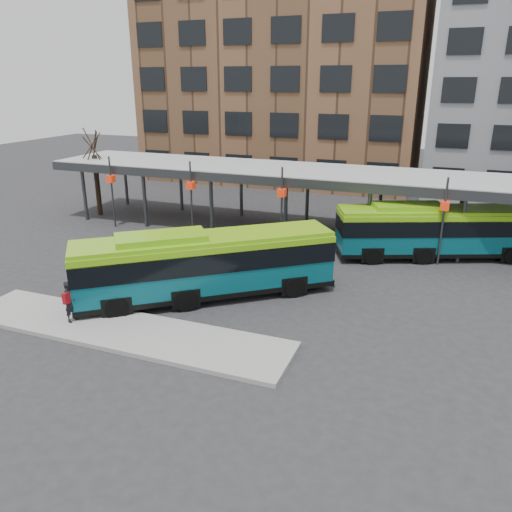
{
  "coord_description": "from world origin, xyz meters",
  "views": [
    {
      "loc": [
        5.87,
        -17.7,
        9.54
      ],
      "look_at": [
        -1.95,
        2.72,
        1.8
      ],
      "focal_mm": 35.0,
      "sensor_mm": 36.0,
      "label": 1
    }
  ],
  "objects_px": {
    "tree": "(97,182)",
    "bus_front": "(205,263)",
    "bus_rear": "(438,230)",
    "pedestrian": "(70,301)"
  },
  "relations": [
    {
      "from": "bus_front",
      "to": "tree",
      "type": "bearing_deg",
      "value": 104.78
    },
    {
      "from": "bus_front",
      "to": "pedestrian",
      "type": "distance_m",
      "value": 5.95
    },
    {
      "from": "tree",
      "to": "bus_front",
      "type": "distance_m",
      "value": 17.72
    },
    {
      "from": "tree",
      "to": "bus_rear",
      "type": "bearing_deg",
      "value": -2.48
    },
    {
      "from": "tree",
      "to": "bus_front",
      "type": "relative_size",
      "value": 0.52
    },
    {
      "from": "bus_rear",
      "to": "bus_front",
      "type": "bearing_deg",
      "value": -157.03
    },
    {
      "from": "tree",
      "to": "pedestrian",
      "type": "xyz_separation_m",
      "value": [
        10.22,
        -15.17,
        -1.37
      ]
    },
    {
      "from": "tree",
      "to": "bus_front",
      "type": "xyz_separation_m",
      "value": [
        14.1,
        -10.71,
        -0.76
      ]
    },
    {
      "from": "bus_rear",
      "to": "pedestrian",
      "type": "relative_size",
      "value": 6.55
    },
    {
      "from": "pedestrian",
      "to": "tree",
      "type": "bearing_deg",
      "value": 34.91
    }
  ]
}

